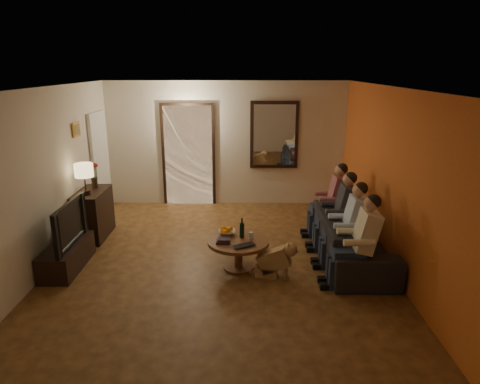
{
  "coord_description": "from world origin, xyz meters",
  "views": [
    {
      "loc": [
        0.33,
        -5.89,
        2.89
      ],
      "look_at": [
        0.3,
        0.3,
        1.05
      ],
      "focal_mm": 32.0,
      "sensor_mm": 36.0,
      "label": 1
    }
  ],
  "objects_px": {
    "person_d": "(333,203)",
    "coffee_table": "(239,254)",
    "tv": "(63,224)",
    "person_b": "(350,229)",
    "table_lamp": "(85,179)",
    "laptop": "(246,247)",
    "dog": "(274,259)",
    "sofa": "(350,237)",
    "person_a": "(361,245)",
    "dresser": "(93,214)",
    "person_c": "(341,215)",
    "bowl": "(227,232)",
    "wine_bottle": "(242,228)",
    "tv_stand": "(67,256)"
  },
  "relations": [
    {
      "from": "person_d",
      "to": "coffee_table",
      "type": "height_order",
      "value": "person_d"
    },
    {
      "from": "tv",
      "to": "person_b",
      "type": "distance_m",
      "value": 4.16
    },
    {
      "from": "table_lamp",
      "to": "laptop",
      "type": "bearing_deg",
      "value": -25.93
    },
    {
      "from": "dog",
      "to": "sofa",
      "type": "bearing_deg",
      "value": 39.56
    },
    {
      "from": "sofa",
      "to": "person_b",
      "type": "relative_size",
      "value": 1.94
    },
    {
      "from": "person_b",
      "to": "table_lamp",
      "type": "bearing_deg",
      "value": 167.52
    },
    {
      "from": "table_lamp",
      "to": "person_a",
      "type": "xyz_separation_m",
      "value": [
        4.16,
        -1.52,
        -0.5
      ]
    },
    {
      "from": "laptop",
      "to": "dresser",
      "type": "bearing_deg",
      "value": 122.38
    },
    {
      "from": "table_lamp",
      "to": "person_b",
      "type": "bearing_deg",
      "value": -12.48
    },
    {
      "from": "person_d",
      "to": "coffee_table",
      "type": "distance_m",
      "value": 2.1
    },
    {
      "from": "tv",
      "to": "person_d",
      "type": "distance_m",
      "value": 4.35
    },
    {
      "from": "person_c",
      "to": "bowl",
      "type": "height_order",
      "value": "person_c"
    },
    {
      "from": "dresser",
      "to": "table_lamp",
      "type": "distance_m",
      "value": 0.72
    },
    {
      "from": "sofa",
      "to": "laptop",
      "type": "xyz_separation_m",
      "value": [
        -1.63,
        -0.66,
        0.12
      ]
    },
    {
      "from": "coffee_table",
      "to": "wine_bottle",
      "type": "bearing_deg",
      "value": 63.43
    },
    {
      "from": "tv_stand",
      "to": "wine_bottle",
      "type": "height_order",
      "value": "wine_bottle"
    },
    {
      "from": "wine_bottle",
      "to": "laptop",
      "type": "height_order",
      "value": "wine_bottle"
    },
    {
      "from": "person_d",
      "to": "dog",
      "type": "xyz_separation_m",
      "value": [
        -1.12,
        -1.55,
        -0.32
      ]
    },
    {
      "from": "person_a",
      "to": "person_b",
      "type": "height_order",
      "value": "same"
    },
    {
      "from": "dresser",
      "to": "bowl",
      "type": "relative_size",
      "value": 3.6
    },
    {
      "from": "laptop",
      "to": "tv_stand",
      "type": "bearing_deg",
      "value": 146.07
    },
    {
      "from": "tv_stand",
      "to": "coffee_table",
      "type": "bearing_deg",
      "value": 0.1
    },
    {
      "from": "dresser",
      "to": "dog",
      "type": "distance_m",
      "value": 3.38
    },
    {
      "from": "table_lamp",
      "to": "person_c",
      "type": "distance_m",
      "value": 4.2
    },
    {
      "from": "tv",
      "to": "bowl",
      "type": "bearing_deg",
      "value": -84.54
    },
    {
      "from": "person_a",
      "to": "dresser",
      "type": "bearing_deg",
      "value": 157.28
    },
    {
      "from": "wine_bottle",
      "to": "tv_stand",
      "type": "bearing_deg",
      "value": -177.68
    },
    {
      "from": "person_d",
      "to": "tv",
      "type": "bearing_deg",
      "value": -162.84
    },
    {
      "from": "dresser",
      "to": "coffee_table",
      "type": "height_order",
      "value": "dresser"
    },
    {
      "from": "tv_stand",
      "to": "person_c",
      "type": "relative_size",
      "value": 0.94
    },
    {
      "from": "dresser",
      "to": "tv_stand",
      "type": "bearing_deg",
      "value": -90.0
    },
    {
      "from": "person_d",
      "to": "dresser",
      "type": "bearing_deg",
      "value": -179.17
    },
    {
      "from": "table_lamp",
      "to": "dog",
      "type": "bearing_deg",
      "value": -22.66
    },
    {
      "from": "coffee_table",
      "to": "table_lamp",
      "type": "bearing_deg",
      "value": 158.46
    },
    {
      "from": "person_c",
      "to": "laptop",
      "type": "distance_m",
      "value": 1.81
    },
    {
      "from": "dresser",
      "to": "person_b",
      "type": "height_order",
      "value": "person_b"
    },
    {
      "from": "laptop",
      "to": "person_d",
      "type": "bearing_deg",
      "value": 17.66
    },
    {
      "from": "person_b",
      "to": "sofa",
      "type": "bearing_deg",
      "value": 71.57
    },
    {
      "from": "person_d",
      "to": "tv_stand",
      "type": "bearing_deg",
      "value": -162.84
    },
    {
      "from": "sofa",
      "to": "person_b",
      "type": "bearing_deg",
      "value": 162.12
    },
    {
      "from": "tv",
      "to": "dog",
      "type": "relative_size",
      "value": 1.99
    },
    {
      "from": "person_d",
      "to": "wine_bottle",
      "type": "bearing_deg",
      "value": -143.21
    },
    {
      "from": "person_b",
      "to": "person_a",
      "type": "bearing_deg",
      "value": -90.0
    },
    {
      "from": "table_lamp",
      "to": "person_a",
      "type": "relative_size",
      "value": 0.45
    },
    {
      "from": "person_a",
      "to": "person_c",
      "type": "relative_size",
      "value": 1.0
    },
    {
      "from": "tv",
      "to": "wine_bottle",
      "type": "bearing_deg",
      "value": -87.68
    },
    {
      "from": "person_d",
      "to": "coffee_table",
      "type": "relative_size",
      "value": 1.33
    },
    {
      "from": "table_lamp",
      "to": "sofa",
      "type": "height_order",
      "value": "table_lamp"
    },
    {
      "from": "tv_stand",
      "to": "tv",
      "type": "bearing_deg",
      "value": 0.0
    },
    {
      "from": "coffee_table",
      "to": "bowl",
      "type": "height_order",
      "value": "bowl"
    }
  ]
}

